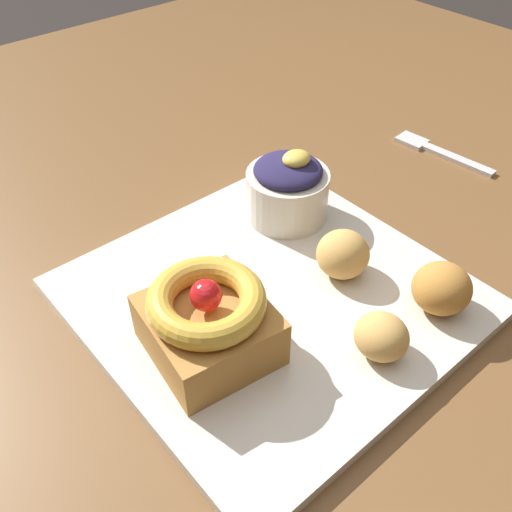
# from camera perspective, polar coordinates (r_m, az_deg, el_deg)

# --- Properties ---
(dining_table) EXTENTS (1.56, 1.13, 0.73)m
(dining_table) POSITION_cam_1_polar(r_m,az_deg,el_deg) (0.63, -10.39, -2.68)
(dining_table) COLOR brown
(dining_table) RESTS_ON ground_plane
(front_plate) EXTENTS (0.30, 0.30, 0.01)m
(front_plate) POSITION_cam_1_polar(r_m,az_deg,el_deg) (0.49, 1.52, -4.12)
(front_plate) COLOR silver
(front_plate) RESTS_ON dining_table
(cake_slice) EXTENTS (0.10, 0.10, 0.07)m
(cake_slice) POSITION_cam_1_polar(r_m,az_deg,el_deg) (0.43, -4.85, -6.49)
(cake_slice) COLOR #B77F3D
(cake_slice) RESTS_ON front_plate
(berry_ramekin) EXTENTS (0.08, 0.08, 0.07)m
(berry_ramekin) POSITION_cam_1_polar(r_m,az_deg,el_deg) (0.55, 3.18, 6.75)
(berry_ramekin) COLOR silver
(berry_ramekin) RESTS_ON front_plate
(fritter_front) EXTENTS (0.05, 0.05, 0.04)m
(fritter_front) POSITION_cam_1_polar(r_m,az_deg,el_deg) (0.50, 8.71, 0.18)
(fritter_front) COLOR tan
(fritter_front) RESTS_ON front_plate
(fritter_middle) EXTENTS (0.05, 0.05, 0.04)m
(fritter_middle) POSITION_cam_1_polar(r_m,az_deg,el_deg) (0.49, 18.15, -3.09)
(fritter_middle) COLOR #BC7F38
(fritter_middle) RESTS_ON front_plate
(fritter_back) EXTENTS (0.04, 0.04, 0.03)m
(fritter_back) POSITION_cam_1_polar(r_m,az_deg,el_deg) (0.44, 12.48, -7.90)
(fritter_back) COLOR tan
(fritter_back) RESTS_ON front_plate
(fork) EXTENTS (0.03, 0.13, 0.00)m
(fork) POSITION_cam_1_polar(r_m,az_deg,el_deg) (0.72, 17.69, 10.03)
(fork) COLOR silver
(fork) RESTS_ON dining_table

